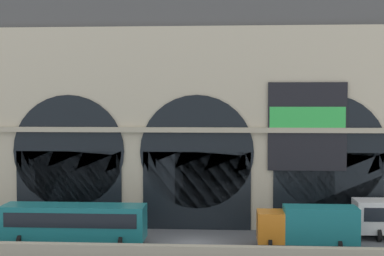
% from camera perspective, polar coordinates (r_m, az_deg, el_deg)
% --- Properties ---
extents(ground_plane, '(200.00, 200.00, 0.00)m').
position_cam_1_polar(ground_plane, '(43.85, 0.13, -11.85)').
color(ground_plane, '#54565B').
extents(quay_parapet_wall, '(90.00, 0.70, 1.26)m').
position_cam_1_polar(quay_parapet_wall, '(38.72, -0.34, -12.89)').
color(quay_parapet_wall, '#B2A891').
rests_on(quay_parapet_wall, ground).
extents(station_building, '(46.97, 5.88, 20.68)m').
position_cam_1_polar(station_building, '(50.13, 0.70, 1.68)').
color(station_building, beige).
rests_on(station_building, ground).
extents(bus_midwest, '(11.00, 3.25, 3.10)m').
position_cam_1_polar(bus_midwest, '(44.18, -12.03, -9.43)').
color(bus_midwest, '#19727A').
rests_on(bus_midwest, ground).
extents(box_truck_mideast, '(7.50, 2.91, 3.12)m').
position_cam_1_polar(box_truck_mideast, '(43.44, 11.89, -9.75)').
color(box_truck_mideast, orange).
rests_on(box_truck_mideast, ground).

